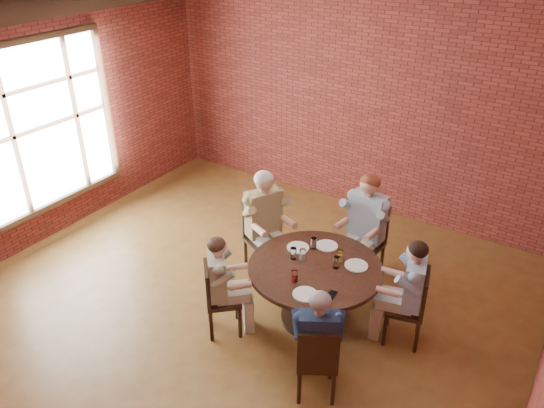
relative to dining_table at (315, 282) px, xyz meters
The scene contains 28 objects.
floor 1.22m from the dining_table, 144.75° to the right, with size 7.00×7.00×0.00m, color brown.
ceiling 3.08m from the dining_table, 144.75° to the right, with size 7.00×7.00×0.00m, color white.
wall_back 3.22m from the dining_table, 107.45° to the left, with size 7.00×7.00×0.00m, color maroon.
wall_left 4.36m from the dining_table, behind, with size 7.00×7.00×0.00m, color maroon.
ceiling_beam 4.38m from the dining_table, 169.25° to the right, with size 0.22×6.90×0.26m, color black.
window 4.24m from the dining_table, behind, with size 0.10×2.16×2.36m.
dining_table is the anchor object (origin of this frame).
chair_a 1.09m from the dining_table, 14.23° to the left, with size 0.49×0.49×0.91m.
diner_a 1.02m from the dining_table, 14.23° to the left, with size 0.49×0.61×1.28m, color #4477B2, non-canonical shape.
chair_b 1.23m from the dining_table, 85.63° to the left, with size 0.50×0.50×0.99m.
diner_b 1.14m from the dining_table, 85.63° to the left, with size 0.58×0.71×1.42m, color #9EB9CA, non-canonical shape.
chair_c 1.24m from the dining_table, 151.88° to the left, with size 0.63×0.63×0.98m.
diner_c 1.16m from the dining_table, 151.88° to the left, with size 0.57×0.71×1.41m, color brown, non-canonical shape.
chair_d 1.11m from the dining_table, 137.54° to the right, with size 0.53×0.53×0.88m.
diner_d 1.04m from the dining_table, 137.54° to the right, with size 0.47×0.57×1.23m, color #B2A08B, non-canonical shape.
chair_e 1.14m from the dining_table, 60.09° to the right, with size 0.53×0.53×0.89m.
diner_e 1.07m from the dining_table, 60.09° to the right, with size 0.48×0.59×1.25m, color #182743, non-canonical shape.
plate_a 0.51m from the dining_table, 33.17° to the left, with size 0.26×0.26×0.01m, color white.
plate_b 0.49m from the dining_table, 100.78° to the left, with size 0.26×0.26×0.01m, color white.
plate_c 0.47m from the dining_table, 148.82° to the left, with size 0.26×0.26×0.01m, color white.
plate_d 0.57m from the dining_table, 73.19° to the right, with size 0.26×0.26×0.01m, color white.
glass_a 0.37m from the dining_table, 26.78° to the left, with size 0.07×0.07×0.14m, color white.
glass_b 0.41m from the dining_table, 52.61° to the left, with size 0.07×0.07×0.14m, color white.
glass_c 0.46m from the dining_table, 122.29° to the left, with size 0.07×0.07×0.14m, color white.
glass_d 0.35m from the dining_table, 169.66° to the left, with size 0.07×0.07×0.14m, color white.
glass_e 0.41m from the dining_table, behind, with size 0.07×0.07×0.14m, color white.
glass_f 0.47m from the dining_table, 99.36° to the right, with size 0.07×0.07×0.14m, color white.
smartphone 0.57m from the dining_table, 43.63° to the right, with size 0.08×0.16×0.01m, color black.
Camera 1 is at (3.09, -3.66, 4.19)m, focal length 35.00 mm.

